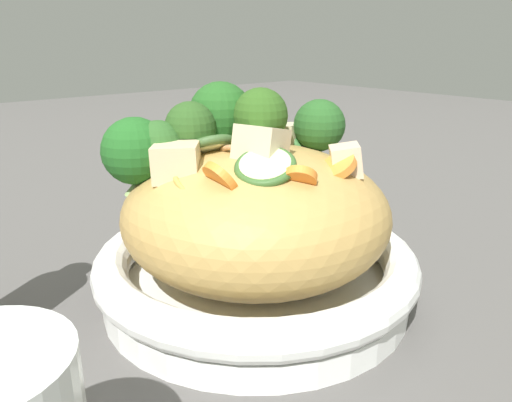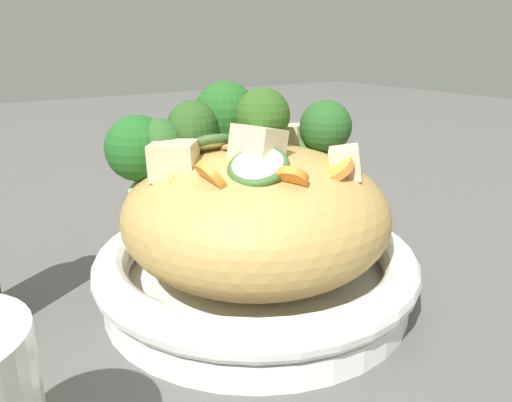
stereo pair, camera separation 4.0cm
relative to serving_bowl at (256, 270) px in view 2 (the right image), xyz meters
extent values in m
plane|color=#54514F|center=(0.00, 0.00, -0.02)|extent=(3.00, 3.00, 0.00)
cylinder|color=white|center=(0.00, 0.00, -0.01)|extent=(0.25, 0.25, 0.02)
torus|color=white|center=(0.00, 0.00, 0.01)|extent=(0.26, 0.26, 0.03)
ellipsoid|color=tan|center=(0.00, 0.00, 0.05)|extent=(0.21, 0.21, 0.11)
torus|color=#B99A42|center=(-0.01, 0.04, 0.08)|extent=(0.08, 0.08, 0.02)
torus|color=tan|center=(0.00, 0.00, 0.09)|extent=(0.07, 0.07, 0.03)
torus|color=tan|center=(-0.01, -0.01, 0.08)|extent=(0.06, 0.06, 0.02)
cone|color=#95B76A|center=(0.06, 0.07, 0.07)|extent=(0.03, 0.03, 0.02)
sphere|color=#205C20|center=(0.06, 0.07, 0.10)|extent=(0.07, 0.07, 0.05)
cone|color=#92B76A|center=(0.04, 0.00, 0.10)|extent=(0.03, 0.03, 0.02)
sphere|color=#23571F|center=(0.04, 0.00, 0.12)|extent=(0.07, 0.07, 0.05)
cone|color=#99B56C|center=(0.01, -0.01, 0.10)|extent=(0.03, 0.02, 0.02)
sphere|color=#2E561C|center=(0.01, -0.01, 0.12)|extent=(0.06, 0.06, 0.04)
cone|color=#97B470|center=(0.04, 0.06, 0.09)|extent=(0.03, 0.03, 0.02)
sphere|color=#2C5824|center=(0.04, 0.06, 0.11)|extent=(0.05, 0.05, 0.04)
cone|color=#94AD73|center=(0.04, 0.03, 0.09)|extent=(0.03, 0.03, 0.02)
sphere|color=#2A501E|center=(0.04, 0.03, 0.12)|extent=(0.06, 0.06, 0.04)
cone|color=#92AD6D|center=(0.00, -0.07, 0.09)|extent=(0.03, 0.03, 0.02)
sphere|color=#255522|center=(0.00, -0.07, 0.11)|extent=(0.06, 0.06, 0.04)
cylinder|color=orange|center=(-0.06, 0.01, 0.09)|extent=(0.03, 0.03, 0.02)
cylinder|color=orange|center=(-0.06, -0.03, 0.09)|extent=(0.03, 0.03, 0.02)
cylinder|color=orange|center=(0.04, -0.03, 0.10)|extent=(0.04, 0.03, 0.03)
cylinder|color=orange|center=(-0.03, 0.06, 0.09)|extent=(0.03, 0.02, 0.03)
cylinder|color=orange|center=(0.03, 0.07, 0.09)|extent=(0.02, 0.02, 0.02)
cylinder|color=beige|center=(0.03, 0.02, 0.10)|extent=(0.04, 0.04, 0.02)
torus|color=#3A592D|center=(0.03, 0.02, 0.10)|extent=(0.05, 0.05, 0.03)
cylinder|color=beige|center=(-0.04, 0.02, 0.10)|extent=(0.05, 0.05, 0.02)
torus|color=#365D28|center=(-0.04, 0.02, 0.10)|extent=(0.06, 0.06, 0.02)
cylinder|color=beige|center=(0.02, -0.07, 0.09)|extent=(0.05, 0.05, 0.03)
torus|color=#32662E|center=(0.02, -0.07, 0.09)|extent=(0.06, 0.06, 0.04)
cylinder|color=beige|center=(0.09, 0.03, 0.08)|extent=(0.05, 0.05, 0.02)
torus|color=#346028|center=(0.09, 0.03, 0.08)|extent=(0.06, 0.06, 0.02)
cube|color=beige|center=(-0.02, 0.01, 0.11)|extent=(0.04, 0.04, 0.03)
cube|color=beige|center=(-0.05, -0.04, 0.10)|extent=(0.04, 0.04, 0.03)
cube|color=beige|center=(0.03, -0.06, 0.10)|extent=(0.04, 0.04, 0.03)
cube|color=beige|center=(0.02, 0.06, 0.10)|extent=(0.04, 0.04, 0.03)
cylinder|color=red|center=(0.19, -0.23, -0.02)|extent=(0.19, 0.09, 0.01)
cylinder|color=red|center=(0.19, -0.22, -0.02)|extent=(0.19, 0.09, 0.01)
camera|label=1|loc=(-0.29, 0.24, 0.18)|focal=35.42mm
camera|label=2|loc=(-0.31, 0.21, 0.18)|focal=35.42mm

